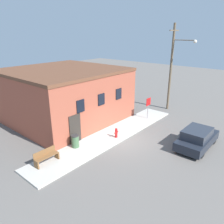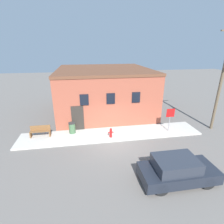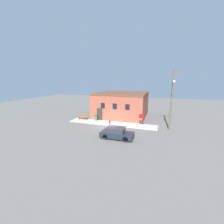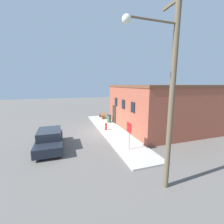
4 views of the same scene
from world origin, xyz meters
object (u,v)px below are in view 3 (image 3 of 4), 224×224
object	(u,v)px
fire_hydrant	(110,122)
trash_bin	(96,118)
utility_pole	(172,98)
stop_sign	(141,118)
bench	(83,117)
parked_car	(117,133)

from	to	relation	value
fire_hydrant	trash_bin	xyz separation A→B (m)	(-2.96, 1.22, 0.07)
trash_bin	utility_pole	world-z (taller)	utility_pole
stop_sign	utility_pole	distance (m)	5.07
utility_pole	fire_hydrant	bearing A→B (deg)	-179.16
stop_sign	bench	xyz separation A→B (m)	(-10.27, 0.79, -0.93)
utility_pole	stop_sign	bearing A→B (deg)	177.95
fire_hydrant	trash_bin	world-z (taller)	trash_bin
stop_sign	trash_bin	xyz separation A→B (m)	(-7.86, 0.95, -0.91)
fire_hydrant	parked_car	bearing A→B (deg)	-62.11
fire_hydrant	utility_pole	size ratio (longest dim) A/B	0.09
stop_sign	trash_bin	size ratio (longest dim) A/B	2.18
parked_car	fire_hydrant	bearing A→B (deg)	117.89
fire_hydrant	bench	distance (m)	5.48
stop_sign	parked_car	size ratio (longest dim) A/B	0.49
trash_bin	utility_pole	distance (m)	12.56
stop_sign	trash_bin	bearing A→B (deg)	173.11
fire_hydrant	trash_bin	bearing A→B (deg)	157.56
stop_sign	parked_car	bearing A→B (deg)	-112.58
bench	utility_pole	bearing A→B (deg)	-3.73
fire_hydrant	stop_sign	bearing A→B (deg)	3.20
trash_bin	utility_pole	size ratio (longest dim) A/B	0.11
bench	parked_car	xyz separation A→B (m)	(8.06, -6.12, 0.12)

